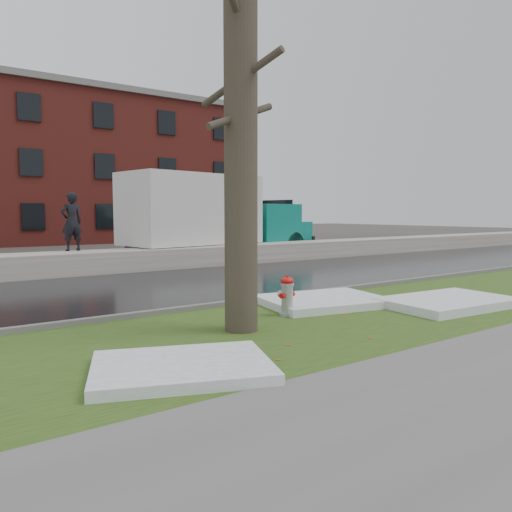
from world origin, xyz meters
TOP-DOWN VIEW (x-y plane):
  - ground at (0.00, 0.00)m, footprint 120.00×120.00m
  - verge at (0.00, -1.25)m, footprint 60.00×4.50m
  - road at (0.00, 4.50)m, footprint 60.00×7.00m
  - parking_lot at (0.00, 13.00)m, footprint 60.00×9.00m
  - curb at (0.00, 1.00)m, footprint 60.00×0.15m
  - snowbank at (0.00, 8.70)m, footprint 60.00×1.60m
  - brick_building at (2.00, 30.00)m, footprint 26.00×12.00m
  - bg_tree_right at (16.00, 24.00)m, footprint 1.40×1.62m
  - fire_hydrant at (-0.72, -0.56)m, footprint 0.39×0.36m
  - tree at (-2.13, -1.06)m, footprint 1.44×1.70m
  - box_truck at (4.05, 10.19)m, footprint 10.85×3.88m
  - worker at (-2.03, 9.30)m, footprint 0.78×0.57m
  - snow_patch_near at (0.67, -0.12)m, footprint 2.94×2.48m
  - snow_patch_far at (-4.00, -2.50)m, footprint 2.63×2.29m
  - snow_patch_side at (2.70, -1.83)m, footprint 2.94×2.03m

SIDE VIEW (x-z plane):
  - ground at x=0.00m, z-range 0.00..0.00m
  - road at x=0.00m, z-range 0.00..0.03m
  - parking_lot at x=0.00m, z-range 0.00..0.03m
  - verge at x=0.00m, z-range 0.00..0.04m
  - curb at x=0.00m, z-range 0.00..0.14m
  - snow_patch_far at x=-4.00m, z-range 0.04..0.18m
  - snow_patch_near at x=0.67m, z-range 0.04..0.20m
  - snow_patch_side at x=2.70m, z-range 0.04..0.22m
  - snowbank at x=0.00m, z-range 0.00..0.75m
  - fire_hydrant at x=-0.72m, z-range 0.07..0.86m
  - worker at x=-2.03m, z-range 0.75..2.73m
  - box_truck at x=4.05m, z-range 0.10..3.68m
  - bg_tree_right at x=16.00m, z-range 0.08..6.58m
  - tree at x=-2.13m, z-range 0.07..7.05m
  - brick_building at x=2.00m, z-range 0.00..10.00m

